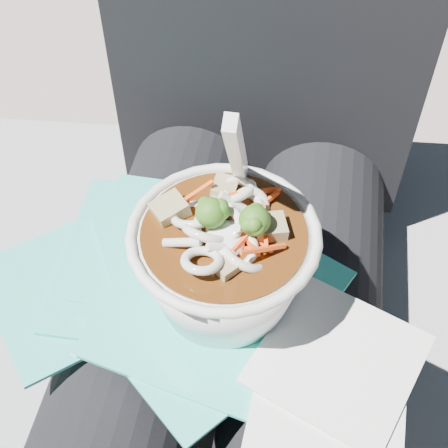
% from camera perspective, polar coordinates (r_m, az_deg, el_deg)
% --- Properties ---
extents(stone_ledge, '(1.04, 0.59, 0.43)m').
position_cam_1_polar(stone_ledge, '(0.96, 1.66, -11.42)').
color(stone_ledge, gray).
rests_on(stone_ledge, ground).
extents(lap, '(0.31, 0.48, 0.15)m').
position_cam_1_polar(lap, '(0.64, 0.14, -10.58)').
color(lap, black).
rests_on(lap, stone_ledge).
extents(person_body, '(0.34, 0.94, 0.98)m').
position_cam_1_polar(person_body, '(0.66, 1.50, -2.43)').
color(person_body, black).
rests_on(person_body, ground).
extents(plastic_bag, '(0.36, 0.30, 0.01)m').
position_cam_1_polar(plastic_bag, '(0.58, -4.56, -4.79)').
color(plastic_bag, '#2CB9AA').
rests_on(plastic_bag, lap).
extents(napkins, '(0.16, 0.17, 0.01)m').
position_cam_1_polar(napkins, '(0.52, 9.98, -13.69)').
color(napkins, silver).
rests_on(napkins, plastic_bag).
extents(udon_bowl, '(0.18, 0.18, 0.20)m').
position_cam_1_polar(udon_bowl, '(0.52, 0.03, -2.95)').
color(udon_bowl, silver).
rests_on(udon_bowl, plastic_bag).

